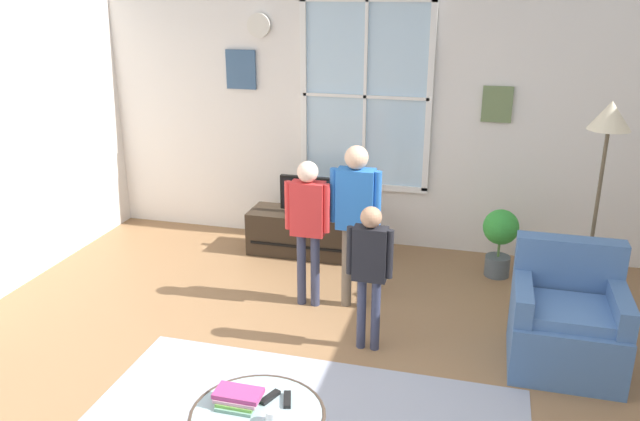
# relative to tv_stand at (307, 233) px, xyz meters

# --- Properties ---
(back_wall) EXTENTS (5.93, 0.17, 2.67)m
(back_wall) POSITION_rel_tv_stand_xyz_m (0.64, 0.53, 1.13)
(back_wall) COLOR silver
(back_wall) RESTS_ON ground_plane
(tv_stand) EXTENTS (1.17, 0.45, 0.44)m
(tv_stand) POSITION_rel_tv_stand_xyz_m (0.00, 0.00, 0.00)
(tv_stand) COLOR #2D2319
(tv_stand) RESTS_ON ground_plane
(television) EXTENTS (0.54, 0.08, 0.38)m
(television) POSITION_rel_tv_stand_xyz_m (0.00, -0.00, 0.42)
(television) COLOR #4C4C4C
(television) RESTS_ON tv_stand
(armchair) EXTENTS (0.76, 0.74, 0.87)m
(armchair) POSITION_rel_tv_stand_xyz_m (2.35, -1.47, 0.11)
(armchair) COLOR #476B9E
(armchair) RESTS_ON ground_plane
(coffee_table) EXTENTS (0.74, 0.74, 0.42)m
(coffee_table) POSITION_rel_tv_stand_xyz_m (0.63, -3.13, 0.17)
(coffee_table) COLOR #99B2B7
(coffee_table) RESTS_ON ground_plane
(book_stack) EXTENTS (0.26, 0.19, 0.09)m
(book_stack) POSITION_rel_tv_stand_xyz_m (0.50, -3.08, 0.24)
(book_stack) COLOR gray
(book_stack) RESTS_ON coffee_table
(cup) EXTENTS (0.08, 0.08, 0.08)m
(cup) POSITION_rel_tv_stand_xyz_m (0.73, -3.18, 0.24)
(cup) COLOR white
(cup) RESTS_ON coffee_table
(remote_near_books) EXTENTS (0.08, 0.15, 0.02)m
(remote_near_books) POSITION_rel_tv_stand_xyz_m (0.75, -2.98, 0.21)
(remote_near_books) COLOR black
(remote_near_books) RESTS_ON coffee_table
(remote_near_cup) EXTENTS (0.09, 0.14, 0.02)m
(remote_near_cup) POSITION_rel_tv_stand_xyz_m (0.65, -2.99, 0.21)
(remote_near_cup) COLOR black
(remote_near_cup) RESTS_ON coffee_table
(person_black_shirt) EXTENTS (0.34, 0.15, 1.13)m
(person_black_shirt) POSITION_rel_tv_stand_xyz_m (0.95, -1.64, 0.49)
(person_black_shirt) COLOR #333851
(person_black_shirt) RESTS_ON ground_plane
(person_red_shirt) EXTENTS (0.38, 0.17, 1.27)m
(person_red_shirt) POSITION_rel_tv_stand_xyz_m (0.32, -1.07, 0.58)
(person_red_shirt) COLOR #333851
(person_red_shirt) RESTS_ON ground_plane
(person_blue_shirt) EXTENTS (0.42, 0.19, 1.41)m
(person_blue_shirt) POSITION_rel_tv_stand_xyz_m (0.71, -1.00, 0.66)
(person_blue_shirt) COLOR #726656
(person_blue_shirt) RESTS_ON ground_plane
(potted_plant_by_window) EXTENTS (0.33, 0.33, 0.65)m
(potted_plant_by_window) POSITION_rel_tv_stand_xyz_m (1.89, -0.06, 0.18)
(potted_plant_by_window) COLOR #4C565B
(potted_plant_by_window) RESTS_ON ground_plane
(floor_lamp) EXTENTS (0.32, 0.32, 1.79)m
(floor_lamp) POSITION_rel_tv_stand_xyz_m (2.57, -0.67, 1.28)
(floor_lamp) COLOR black
(floor_lamp) RESTS_ON ground_plane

